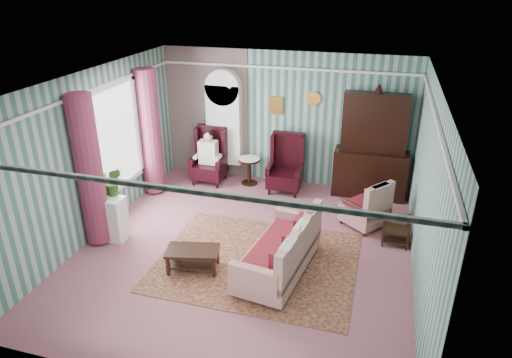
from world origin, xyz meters
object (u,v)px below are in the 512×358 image
(seated_woman, at_px, (209,158))
(round_side_table, at_px, (249,171))
(wingback_left, at_px, (209,156))
(floral_armchair, at_px, (366,201))
(coffee_table, at_px, (193,259))
(sofa, at_px, (278,246))
(wingback_right, at_px, (285,164))
(bookcase, at_px, (224,131))
(plant_stand, at_px, (110,218))
(nest_table, at_px, (396,230))
(dresser_hutch, at_px, (373,143))

(seated_woman, bearing_deg, round_side_table, 9.46)
(wingback_left, height_order, floral_armchair, wingback_left)
(coffee_table, bearing_deg, sofa, 13.38)
(coffee_table, bearing_deg, wingback_right, 76.55)
(wingback_left, bearing_deg, floral_armchair, -16.65)
(bookcase, distance_m, plant_stand, 3.39)
(nest_table, xyz_separation_m, plant_stand, (-4.87, -1.20, 0.13))
(dresser_hutch, bearing_deg, sofa, -110.77)
(bookcase, xyz_separation_m, wingback_left, (-0.25, -0.39, -0.50))
(plant_stand, bearing_deg, wingback_right, 47.16)
(wingback_left, relative_size, round_side_table, 2.08)
(wingback_right, bearing_deg, bookcase, 165.43)
(round_side_table, bearing_deg, wingback_right, -10.01)
(wingback_right, height_order, nest_table, wingback_right)
(plant_stand, bearing_deg, coffee_table, -15.35)
(bookcase, xyz_separation_m, floral_armchair, (3.25, -1.44, -0.62))
(seated_woman, distance_m, coffee_table, 3.41)
(dresser_hutch, height_order, sofa, dresser_hutch)
(bookcase, height_order, wingback_left, bookcase)
(wingback_right, bearing_deg, dresser_hutch, 8.77)
(plant_stand, xyz_separation_m, floral_armchair, (4.30, 1.70, 0.10))
(wingback_right, xyz_separation_m, plant_stand, (-2.55, -2.75, -0.22))
(wingback_left, height_order, round_side_table, wingback_left)
(coffee_table, bearing_deg, bookcase, 101.32)
(bookcase, bearing_deg, plant_stand, -108.49)
(bookcase, xyz_separation_m, seated_woman, (-0.25, -0.39, -0.53))
(nest_table, bearing_deg, round_side_table, 151.80)
(round_side_table, xyz_separation_m, floral_armchair, (2.60, -1.20, 0.20))
(round_side_table, xyz_separation_m, plant_stand, (-1.70, -2.90, 0.10))
(plant_stand, distance_m, sofa, 3.09)
(bookcase, xyz_separation_m, dresser_hutch, (3.25, -0.12, 0.06))
(plant_stand, distance_m, floral_armchair, 4.63)
(nest_table, bearing_deg, sofa, -142.33)
(dresser_hutch, relative_size, floral_armchair, 2.37)
(plant_stand, height_order, sofa, sofa)
(dresser_hutch, xyz_separation_m, nest_table, (0.57, -1.82, -0.91))
(wingback_left, relative_size, seated_woman, 1.06)
(wingback_left, xyz_separation_m, wingback_right, (1.75, 0.00, 0.00))
(coffee_table, bearing_deg, wingback_left, 106.78)
(dresser_hutch, distance_m, sofa, 3.49)
(seated_woman, xyz_separation_m, round_side_table, (0.90, 0.15, -0.29))
(bookcase, bearing_deg, nest_table, -26.92)
(wingback_left, bearing_deg, round_side_table, 9.46)
(floral_armchair, xyz_separation_m, coffee_table, (-2.52, -2.19, -0.31))
(floral_armchair, bearing_deg, dresser_hutch, 38.03)
(wingback_left, xyz_separation_m, plant_stand, (-0.80, -2.75, -0.22))
(bookcase, xyz_separation_m, plant_stand, (-1.05, -3.14, -0.72))
(wingback_right, bearing_deg, round_side_table, 169.99)
(bookcase, distance_m, floral_armchair, 3.61)
(floral_armchair, height_order, coffee_table, floral_armchair)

